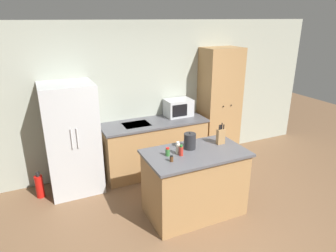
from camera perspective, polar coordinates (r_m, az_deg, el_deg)
name	(u,v)px	position (r m, az deg, el deg)	size (l,w,h in m)	color
ground_plane	(210,239)	(4.07, 7.93, -20.60)	(14.00, 14.00, 0.00)	brown
wall_back	(143,97)	(5.36, -4.86, 5.51)	(7.20, 0.06, 2.60)	#9EA393
refrigerator	(72,139)	(4.86, -17.84, -2.35)	(0.78, 0.72, 1.74)	#B7BABC
back_counter	(154,146)	(5.35, -2.59, -3.88)	(1.84, 0.67, 0.94)	#9E7547
pantry_cabinet	(219,104)	(5.83, 9.73, 4.07)	(0.72, 0.52, 2.13)	#9E7547
kitchen_island	(195,183)	(4.25, 5.09, -10.70)	(1.37, 0.80, 0.94)	#9E7547
microwave	(178,108)	(5.45, 1.98, 3.52)	(0.48, 0.35, 0.30)	#B2B5B7
knife_block	(221,136)	(4.28, 10.02, -1.91)	(0.12, 0.06, 0.31)	#9E7547
spice_bottle_tall_dark	(181,151)	(3.89, 2.52, -4.71)	(0.05, 0.05, 0.15)	#B2281E
spice_bottle_short_red	(168,152)	(3.89, -0.07, -4.95)	(0.06, 0.06, 0.11)	#337033
spice_bottle_amber_oil	(178,148)	(3.94, 1.88, -4.22)	(0.05, 0.05, 0.16)	beige
spice_bottle_green_herb	(172,159)	(3.74, 0.68, -6.25)	(0.05, 0.05, 0.08)	#563319
kettle	(190,141)	(4.08, 4.18, -2.88)	(0.16, 0.16, 0.24)	#232326
fire_extinguisher	(40,186)	(5.10, -23.27, -10.47)	(0.12, 0.12, 0.42)	red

